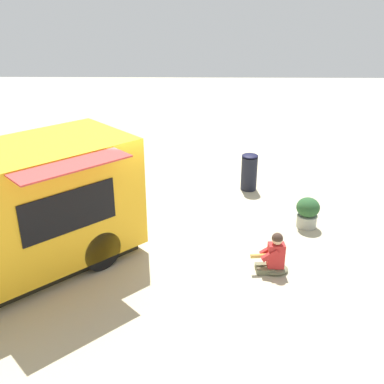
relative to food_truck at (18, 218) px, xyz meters
The scene contains 6 objects.
ground_plane 2.45m from the food_truck, 43.65° to the left, with size 40.00×40.00×0.00m, color #BAB08F.
food_truck is the anchor object (origin of this frame).
person_customer 4.98m from the food_truck, ahead, with size 0.77×0.46×0.85m.
planter_flowering_near 4.34m from the food_truck, 96.92° to the left, with size 0.66×0.66×0.81m.
planter_flowering_far 6.31m from the food_truck, 18.10° to the left, with size 0.54×0.54×0.73m.
trash_bin 6.38m from the food_truck, 40.74° to the left, with size 0.44×0.44×1.03m.
Camera 1 is at (1.86, -9.19, 5.17)m, focal length 43.26 mm.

